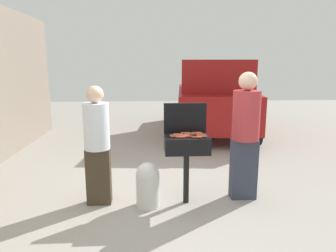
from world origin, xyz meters
The scene contains 21 objects.
ground_plane centered at (0.00, 0.00, 0.00)m, with size 24.00×24.00×0.00m, color #9E998E.
bbq_grill centered at (0.23, -0.11, 0.81)m, with size 0.60×0.44×0.96m.
grill_lid_open centered at (0.23, 0.11, 1.17)m, with size 0.60×0.05×0.42m, color black.
hot_dog_0 centered at (0.17, -0.10, 0.97)m, with size 0.03×0.03×0.13m, color #C6593D.
hot_dog_1 centered at (0.07, -0.19, 0.97)m, with size 0.03×0.03×0.13m, color #AD4228.
hot_dog_2 centered at (0.19, -0.16, 0.97)m, with size 0.03×0.03×0.13m, color #C6593D.
hot_dog_3 centered at (0.11, -0.07, 0.97)m, with size 0.03×0.03×0.13m, color #C6593D.
hot_dog_4 centered at (0.06, -0.13, 0.97)m, with size 0.03×0.03×0.13m, color #B74C33.
hot_dog_5 centered at (0.23, 0.01, 0.97)m, with size 0.03×0.03×0.13m, color #C6593D.
hot_dog_6 centered at (0.35, -0.25, 0.97)m, with size 0.03×0.03×0.13m, color #AD4228.
hot_dog_7 centered at (0.39, -0.03, 0.97)m, with size 0.03×0.03×0.13m, color #AD4228.
hot_dog_8 centered at (0.13, -0.23, 0.97)m, with size 0.03×0.03×0.13m, color #B74C33.
hot_dog_9 centered at (0.27, -0.07, 0.97)m, with size 0.03×0.03×0.13m, color #C6593D.
hot_dog_10 centered at (0.22, -0.20, 0.97)m, with size 0.03×0.03×0.13m, color #AD4228.
hot_dog_11 centered at (0.42, -0.12, 0.97)m, with size 0.03×0.03×0.13m, color #AD4228.
hot_dog_12 centered at (0.38, 0.02, 0.97)m, with size 0.03×0.03×0.13m, color #AD4228.
hot_dog_13 centered at (0.42, -0.21, 0.97)m, with size 0.03×0.03×0.13m, color #C6593D.
propane_tank centered at (-0.31, -0.19, 0.32)m, with size 0.32×0.32×0.62m.
person_left centered at (-0.98, -0.07, 0.89)m, with size 0.34×0.34×1.64m.
person_right centered at (1.07, 0.00, 0.98)m, with size 0.38×0.38×1.81m.
parked_minivan centered at (1.51, 4.47, 1.03)m, with size 2.39×4.57×2.02m.
Camera 1 is at (-0.26, -4.10, 1.91)m, focal length 32.59 mm.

